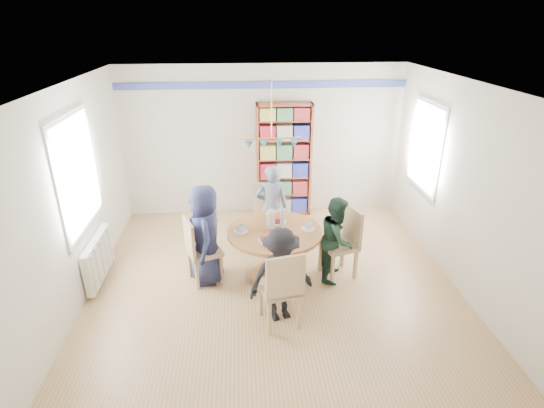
{
  "coord_description": "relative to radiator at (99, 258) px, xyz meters",
  "views": [
    {
      "loc": [
        -0.41,
        -4.92,
        3.42
      ],
      "look_at": [
        0.0,
        0.4,
        1.05
      ],
      "focal_mm": 28.0,
      "sensor_mm": 36.0,
      "label": 1
    }
  ],
  "objects": [
    {
      "name": "chair_right",
      "position": [
        3.42,
        -0.09,
        0.21
      ],
      "size": [
        0.56,
        0.56,
        1.02
      ],
      "color": "tan",
      "rests_on": "ground"
    },
    {
      "name": "person_far",
      "position": [
        2.46,
        0.74,
        0.35
      ],
      "size": [
        0.52,
        0.35,
        1.4
      ],
      "primitive_type": "imported",
      "rotation": [
        0.0,
        0.0,
        3.11
      ],
      "color": "gray",
      "rests_on": "ground"
    },
    {
      "name": "tableware",
      "position": [
        2.41,
        -0.09,
        0.46
      ],
      "size": [
        1.11,
        1.11,
        0.29
      ],
      "color": "white",
      "rests_on": "dining_table"
    },
    {
      "name": "radiator",
      "position": [
        0.0,
        0.0,
        0.0
      ],
      "size": [
        0.12,
        1.0,
        0.6
      ],
      "color": "silver",
      "rests_on": "ground"
    },
    {
      "name": "ground",
      "position": [
        2.42,
        -0.3,
        -0.35
      ],
      "size": [
        5.0,
        5.0,
        0.0
      ],
      "primitive_type": "plane",
      "color": "tan"
    },
    {
      "name": "person_left",
      "position": [
        1.5,
        -0.09,
        0.36
      ],
      "size": [
        0.54,
        0.75,
        1.42
      ],
      "primitive_type": "imported",
      "rotation": [
        0.0,
        0.0,
        -1.44
      ],
      "color": "#1C1F3D",
      "rests_on": "ground"
    },
    {
      "name": "dining_table",
      "position": [
        2.44,
        -0.11,
        0.21
      ],
      "size": [
        1.3,
        1.3,
        0.75
      ],
      "color": "brown",
      "rests_on": "ground"
    },
    {
      "name": "person_right",
      "position": [
        3.3,
        -0.16,
        0.26
      ],
      "size": [
        0.64,
        0.72,
        1.22
      ],
      "primitive_type": "imported",
      "rotation": [
        0.0,
        0.0,
        1.21
      ],
      "color": "#193225",
      "rests_on": "ground"
    },
    {
      "name": "chair_far",
      "position": [
        2.41,
        0.9,
        0.21
      ],
      "size": [
        0.49,
        0.49,
        1.01
      ],
      "color": "tan",
      "rests_on": "ground"
    },
    {
      "name": "chair_left",
      "position": [
        1.39,
        -0.13,
        0.18
      ],
      "size": [
        0.55,
        0.55,
        0.97
      ],
      "color": "tan",
      "rests_on": "ground"
    },
    {
      "name": "chair_near",
      "position": [
        2.44,
        -1.16,
        0.22
      ],
      "size": [
        0.55,
        0.55,
        1.03
      ],
      "color": "tan",
      "rests_on": "ground"
    },
    {
      "name": "bookshelf",
      "position": [
        2.78,
        2.04,
        0.67
      ],
      "size": [
        0.98,
        0.3,
        2.07
      ],
      "color": "brown",
      "rests_on": "ground"
    },
    {
      "name": "person_near",
      "position": [
        2.44,
        -1.0,
        0.26
      ],
      "size": [
        0.88,
        0.64,
        1.22
      ],
      "primitive_type": "imported",
      "rotation": [
        0.0,
        0.0,
        0.27
      ],
      "color": "black",
      "rests_on": "ground"
    },
    {
      "name": "room_shell",
      "position": [
        2.16,
        0.57,
        1.3
      ],
      "size": [
        5.0,
        5.0,
        5.0
      ],
      "color": "white",
      "rests_on": "ground"
    }
  ]
}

